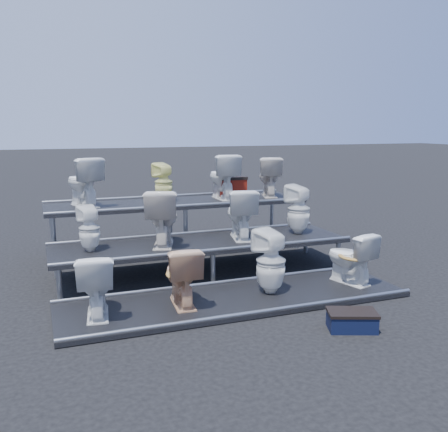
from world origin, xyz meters
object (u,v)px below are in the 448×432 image
object	(u,v)px
toilet_4	(89,229)
toilet_6	(240,214)
toilet_2	(271,261)
toilet_8	(83,182)
step_stool	(352,322)
toilet_1	(182,275)
toilet_9	(164,182)
toilet_3	(350,257)
toilet_7	(299,209)
toilet_0	(96,284)
toilet_10	(223,176)
red_crate	(231,188)
toilet_5	(162,217)
toilet_11	(269,177)

from	to	relation	value
toilet_4	toilet_6	size ratio (longest dim) A/B	0.83
toilet_2	toilet_8	size ratio (longest dim) A/B	1.05
step_stool	toilet_1	bearing A→B (deg)	162.57
toilet_1	toilet_9	world-z (taller)	toilet_9
toilet_3	toilet_7	size ratio (longest dim) A/B	0.90
toilet_6	step_stool	world-z (taller)	toilet_6
step_stool	toilet_8	bearing A→B (deg)	142.68
toilet_0	toilet_3	world-z (taller)	toilet_0
toilet_10	red_crate	distance (m)	0.30
toilet_2	step_stool	distance (m)	1.31
toilet_7	toilet_8	bearing A→B (deg)	-47.77
toilet_3	toilet_7	world-z (taller)	toilet_7
toilet_8	toilet_10	size ratio (longest dim) A/B	1.00
toilet_7	step_stool	size ratio (longest dim) A/B	1.56
toilet_0	toilet_1	size ratio (longest dim) A/B	1.00
red_crate	toilet_6	bearing A→B (deg)	-104.32
toilet_4	toilet_0	bearing A→B (deg)	73.49
toilet_4	toilet_10	world-z (taller)	toilet_10
red_crate	step_stool	distance (m)	3.99
toilet_5	toilet_7	world-z (taller)	toilet_5
toilet_10	step_stool	world-z (taller)	toilet_10
toilet_11	step_stool	size ratio (longest dim) A/B	1.44
toilet_1	toilet_8	xyz separation A→B (m)	(-0.82, 2.60, 0.83)
toilet_7	toilet_10	xyz separation A→B (m)	(-0.75, 1.30, 0.40)
toilet_0	toilet_4	world-z (taller)	toilet_4
toilet_8	toilet_11	world-z (taller)	toilet_8
toilet_3	toilet_1	bearing A→B (deg)	-14.76
toilet_0	red_crate	distance (m)	3.80
toilet_1	toilet_8	distance (m)	2.85
toilet_4	toilet_6	xyz separation A→B (m)	(2.15, 0.00, 0.06)
toilet_9	toilet_7	bearing A→B (deg)	121.69
toilet_5	toilet_7	distance (m)	2.13
toilet_5	toilet_7	bearing A→B (deg)	-162.05
toilet_0	toilet_11	distance (m)	4.29
toilet_1	toilet_2	xyz separation A→B (m)	(1.13, 0.00, 0.05)
toilet_2	toilet_3	distance (m)	1.15
toilet_11	toilet_8	bearing A→B (deg)	18.49
toilet_8	step_stool	xyz separation A→B (m)	(2.31, -3.80, -1.15)
red_crate	toilet_1	bearing A→B (deg)	-119.99
toilet_5	step_stool	xyz separation A→B (m)	(1.39, -2.50, -0.77)
toilet_1	toilet_7	world-z (taller)	toilet_7
toilet_10	red_crate	world-z (taller)	toilet_10
toilet_2	toilet_5	bearing A→B (deg)	-70.12
toilet_7	toilet_9	bearing A→B (deg)	-60.76
toilet_11	toilet_9	bearing A→B (deg)	18.49
toilet_1	toilet_8	size ratio (longest dim) A/B	0.92
red_crate	step_stool	bearing A→B (deg)	-90.66
toilet_0	toilet_7	size ratio (longest dim) A/B	0.93
toilet_9	toilet_11	distance (m)	1.91
toilet_1	toilet_10	bearing A→B (deg)	-114.75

